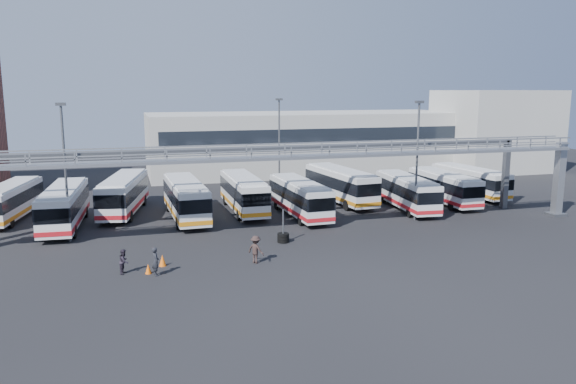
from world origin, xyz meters
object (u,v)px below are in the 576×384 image
object	(u,v)px
light_pole_back	(279,141)
pedestrian_a	(156,261)
light_pole_mid	(417,154)
bus_6	(340,184)
pedestrian_c	(256,249)
light_pole_left	(65,165)
bus_0	(11,200)
bus_7	(407,191)
bus_1	(64,205)
bus_2	(124,193)
bus_9	(470,180)
bus_3	(186,198)
bus_8	(444,186)
tire_stack	(283,237)
cone_right	(162,260)
bus_4	(243,192)
bus_5	(300,197)
pedestrian_b	(124,261)
cone_left	(148,269)

from	to	relation	value
light_pole_back	pedestrian_a	world-z (taller)	light_pole_back
light_pole_mid	pedestrian_a	bearing A→B (deg)	-158.64
bus_6	pedestrian_c	distance (m)	21.10
light_pole_left	light_pole_back	world-z (taller)	same
bus_0	pedestrian_a	distance (m)	21.80
bus_7	pedestrian_a	xyz separation A→B (m)	(-23.74, -12.95, -0.86)
bus_1	light_pole_back	bearing A→B (deg)	27.87
bus_0	bus_7	bearing A→B (deg)	0.20
bus_2	bus_9	size ratio (longest dim) A/B	1.11
bus_9	bus_2	bearing A→B (deg)	172.09
bus_6	bus_9	bearing A→B (deg)	-9.04
bus_2	bus_3	bearing A→B (deg)	-24.93
bus_8	tire_stack	xyz separation A→B (m)	(-19.11, -9.38, -1.30)
cone_right	light_pole_back	bearing A→B (deg)	57.82
light_pole_mid	cone_right	bearing A→B (deg)	-162.29
bus_4	pedestrian_c	xyz separation A→B (m)	(-2.46, -15.57, -0.92)
bus_5	cone_right	bearing A→B (deg)	-140.64
light_pole_back	cone_right	world-z (taller)	light_pole_back
bus_3	pedestrian_c	distance (m)	14.39
bus_0	bus_3	world-z (taller)	bus_3
light_pole_back	bus_3	distance (m)	14.66
light_pole_mid	bus_7	distance (m)	5.97
bus_5	pedestrian_c	bearing A→B (deg)	-121.18
bus_5	pedestrian_a	xyz separation A→B (m)	(-13.23, -12.99, -0.89)
light_pole_left	bus_5	size ratio (longest dim) A/B	0.96
bus_9	pedestrian_b	xyz separation A→B (m)	(-34.99, -15.89, -0.95)
bus_5	cone_left	xyz separation A→B (m)	(-13.67, -12.52, -1.47)
bus_4	cone_left	xyz separation A→B (m)	(-9.28, -15.79, -1.52)
bus_9	cone_left	world-z (taller)	bus_9
bus_4	bus_5	distance (m)	5.47
bus_2	bus_5	size ratio (longest dim) A/B	1.08
bus_4	pedestrian_a	xyz separation A→B (m)	(-8.85, -16.26, -0.95)
light_pole_back	bus_9	xyz separation A→B (m)	(18.82, -6.91, -4.01)
light_pole_back	pedestrian_b	bearing A→B (deg)	-125.35
bus_3	bus_7	bearing A→B (deg)	-7.03
light_pole_left	pedestrian_b	xyz separation A→B (m)	(3.83, -8.80, -4.96)
pedestrian_b	cone_right	size ratio (longest dim) A/B	2.07
bus_8	tire_stack	size ratio (longest dim) A/B	4.14
light_pole_left	light_pole_mid	size ratio (longest dim) A/B	1.00
bus_6	bus_9	size ratio (longest dim) A/B	1.10
light_pole_back	bus_9	distance (m)	20.45
bus_0	bus_7	distance (m)	35.34
bus_4	cone_left	bearing A→B (deg)	-120.14
bus_1	bus_4	bearing A→B (deg)	10.72
bus_9	pedestrian_c	distance (m)	31.26
bus_5	bus_7	world-z (taller)	bus_5
bus_0	pedestrian_b	world-z (taller)	bus_0
bus_3	bus_8	size ratio (longest dim) A/B	1.10
light_pole_mid	cone_left	size ratio (longest dim) A/B	16.47
light_pole_mid	bus_8	bearing A→B (deg)	42.18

